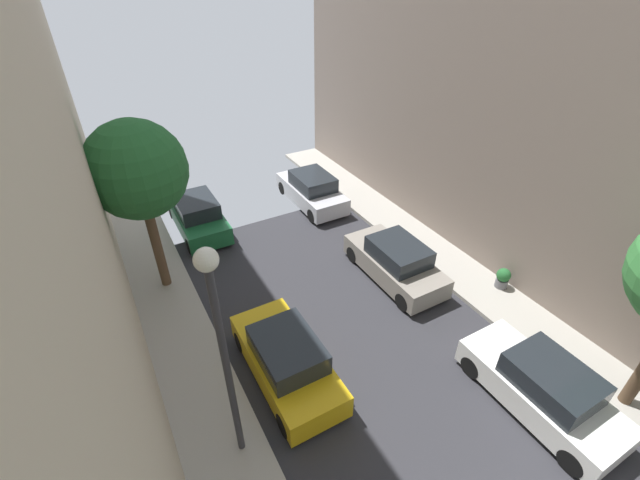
{
  "coord_description": "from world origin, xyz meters",
  "views": [
    {
      "loc": [
        -5.67,
        0.55,
        10.04
      ],
      "look_at": [
        1.14,
        12.7,
        0.5
      ],
      "focal_mm": 23.56,
      "sensor_mm": 36.0,
      "label": 1
    }
  ],
  "objects": [
    {
      "name": "parked_car_right_1",
      "position": [
        2.7,
        3.65,
        0.72
      ],
      "size": [
        1.78,
        4.2,
        1.57
      ],
      "color": "white",
      "rests_on": "ground"
    },
    {
      "name": "parked_car_right_3",
      "position": [
        2.7,
        16.27,
        0.72
      ],
      "size": [
        1.78,
        4.2,
        1.57
      ],
      "color": "silver",
      "rests_on": "ground"
    },
    {
      "name": "potted_plant_3",
      "position": [
        5.6,
        7.4,
        0.55
      ],
      "size": [
        0.49,
        0.49,
        0.77
      ],
      "color": "slate",
      "rests_on": "sidewalk_right"
    },
    {
      "name": "parked_car_left_4",
      "position": [
        -2.7,
        16.65,
        0.72
      ],
      "size": [
        1.78,
        4.2,
        1.57
      ],
      "color": "#1E6638",
      "rests_on": "ground"
    },
    {
      "name": "street_tree_0",
      "position": [
        -4.81,
        13.46,
        4.58
      ],
      "size": [
        3.08,
        3.08,
        6.01
      ],
      "color": "brown",
      "rests_on": "sidewalk_left"
    },
    {
      "name": "parked_car_right_2",
      "position": [
        2.7,
        9.84,
        0.72
      ],
      "size": [
        1.78,
        4.2,
        1.57
      ],
      "color": "gray",
      "rests_on": "ground"
    },
    {
      "name": "lamp_post",
      "position": [
        -4.6,
        6.34,
        3.99
      ],
      "size": [
        0.44,
        0.44,
        5.89
      ],
      "color": "#333338",
      "rests_on": "sidewalk_left"
    },
    {
      "name": "parked_car_left_3",
      "position": [
        -2.7,
        7.75,
        0.72
      ],
      "size": [
        1.78,
        4.2,
        1.57
      ],
      "color": "gold",
      "rests_on": "ground"
    }
  ]
}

